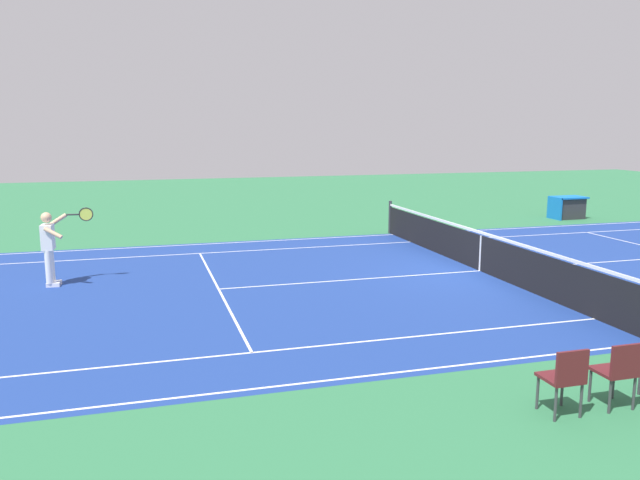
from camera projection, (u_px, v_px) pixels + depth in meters
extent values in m
plane|color=#2D7247|center=(480.00, 271.00, 15.60)|extent=(60.00, 60.00, 0.00)
cube|color=navy|center=(480.00, 271.00, 15.60)|extent=(24.20, 11.40, 0.00)
cube|color=white|center=(393.00, 235.00, 20.80)|extent=(23.80, 0.05, 0.01)
cube|color=white|center=(411.00, 242.00, 19.49)|extent=(23.80, 0.05, 0.01)
cube|color=white|center=(595.00, 319.00, 11.72)|extent=(23.80, 0.05, 0.01)
cube|color=white|center=(219.00, 289.00, 13.85)|extent=(0.05, 8.22, 0.01)
cube|color=white|center=(480.00, 271.00, 15.60)|extent=(12.80, 0.05, 0.01)
cylinder|color=#2D2D33|center=(390.00, 217.00, 20.99)|extent=(0.10, 0.10, 1.08)
cube|color=black|center=(481.00, 253.00, 15.53)|extent=(0.02, 11.60, 0.88)
cube|color=white|center=(482.00, 233.00, 15.44)|extent=(0.04, 11.60, 0.06)
cube|color=white|center=(481.00, 253.00, 15.53)|extent=(0.04, 0.06, 0.88)
cylinder|color=white|center=(49.00, 267.00, 13.96)|extent=(0.15, 0.15, 0.74)
cube|color=white|center=(53.00, 285.00, 14.04)|extent=(0.29, 0.13, 0.09)
cylinder|color=white|center=(51.00, 265.00, 14.19)|extent=(0.15, 0.15, 0.74)
cube|color=white|center=(55.00, 282.00, 14.27)|extent=(0.29, 0.13, 0.09)
cube|color=white|center=(48.00, 237.00, 13.96)|extent=(0.27, 0.40, 0.56)
sphere|color=#DBAA84|center=(46.00, 218.00, 13.88)|extent=(0.23, 0.23, 0.23)
cylinder|color=#DBAA84|center=(53.00, 233.00, 13.70)|extent=(0.41, 0.24, 0.26)
cylinder|color=#DBAA84|center=(57.00, 220.00, 14.21)|extent=(0.43, 0.19, 0.30)
cylinder|color=#232326|center=(72.00, 215.00, 14.31)|extent=(0.28, 0.06, 0.04)
torus|color=#232326|center=(86.00, 214.00, 14.37)|extent=(0.31, 0.05, 0.31)
cylinder|color=#C6D84C|center=(86.00, 214.00, 14.37)|extent=(0.27, 0.03, 0.27)
sphere|color=#CCE01E|center=(510.00, 256.00, 17.28)|extent=(0.07, 0.07, 0.07)
cylinder|color=#38383D|center=(640.00, 379.00, 8.38)|extent=(0.04, 0.04, 0.44)
cylinder|color=#38383D|center=(590.00, 385.00, 8.17)|extent=(0.04, 0.04, 0.44)
cylinder|color=#38383D|center=(613.00, 382.00, 8.27)|extent=(0.04, 0.04, 0.44)
cylinder|color=#38383D|center=(610.00, 397.00, 7.83)|extent=(0.04, 0.04, 0.44)
cylinder|color=#38383D|center=(634.00, 393.00, 7.93)|extent=(0.04, 0.04, 0.44)
cube|color=#56191E|center=(613.00, 371.00, 8.00)|extent=(0.44, 0.44, 0.04)
cube|color=#56191E|center=(626.00, 360.00, 7.78)|extent=(0.44, 0.04, 0.40)
cylinder|color=#38383D|center=(538.00, 392.00, 7.95)|extent=(0.04, 0.04, 0.44)
cylinder|color=#38383D|center=(562.00, 389.00, 8.05)|extent=(0.04, 0.04, 0.44)
cylinder|color=#38383D|center=(556.00, 404.00, 7.61)|extent=(0.04, 0.04, 0.44)
cylinder|color=#38383D|center=(581.00, 401.00, 7.71)|extent=(0.04, 0.04, 0.44)
cube|color=#56191E|center=(560.00, 378.00, 7.79)|extent=(0.44, 0.44, 0.04)
cube|color=#56191E|center=(572.00, 367.00, 7.56)|extent=(0.44, 0.04, 0.40)
cube|color=#2D2D33|center=(568.00, 208.00, 24.36)|extent=(1.10, 0.70, 0.80)
cube|color=blue|center=(569.00, 197.00, 24.29)|extent=(1.24, 0.84, 0.06)
cube|color=blue|center=(555.00, 208.00, 24.19)|extent=(0.06, 0.84, 0.84)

